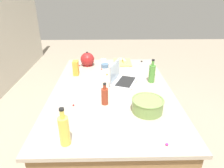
{
  "coord_description": "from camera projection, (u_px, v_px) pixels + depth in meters",
  "views": [
    {
      "loc": [
        -1.75,
        0.04,
        1.8
      ],
      "look_at": [
        0.0,
        0.0,
        0.95
      ],
      "focal_mm": 31.28,
      "sensor_mm": 36.0,
      "label": 1
    }
  ],
  "objects": [
    {
      "name": "bottle_oil",
      "position": [
        64.0,
        130.0,
        1.22
      ],
      "size": [
        0.07,
        0.07,
        0.27
      ],
      "color": "#DBC64C",
      "rests_on": "island_counter"
    },
    {
      "name": "laptop",
      "position": [
        121.0,
        78.0,
        2.08
      ],
      "size": [
        0.37,
        0.32,
        0.22
      ],
      "color": "#B7B7BC",
      "rests_on": "island_counter"
    },
    {
      "name": "candy_3",
      "position": [
        167.0,
        144.0,
        1.25
      ],
      "size": [
        0.02,
        0.02,
        0.02
      ],
      "primitive_type": "sphere",
      "color": "#CC3399",
      "rests_on": "island_counter"
    },
    {
      "name": "island_counter",
      "position": [
        112.0,
        124.0,
        2.17
      ],
      "size": [
        1.8,
        1.18,
        0.9
      ],
      "color": "olive",
      "rests_on": "ground"
    },
    {
      "name": "candy_4",
      "position": [
        102.0,
        69.0,
        2.43
      ],
      "size": [
        0.02,
        0.02,
        0.02
      ],
      "primitive_type": "sphere",
      "color": "red",
      "rests_on": "island_counter"
    },
    {
      "name": "candy_2",
      "position": [
        73.0,
        105.0,
        1.67
      ],
      "size": [
        0.02,
        0.02,
        0.02
      ],
      "primitive_type": "sphere",
      "color": "red",
      "rests_on": "island_counter"
    },
    {
      "name": "candy_5",
      "position": [
        155.0,
        75.0,
        2.26
      ],
      "size": [
        0.02,
        0.02,
        0.02
      ],
      "primitive_type": "sphere",
      "color": "green",
      "rests_on": "island_counter"
    },
    {
      "name": "candy_0",
      "position": [
        107.0,
        74.0,
        2.27
      ],
      "size": [
        0.02,
        0.02,
        0.02
      ],
      "primitive_type": "sphere",
      "color": "orange",
      "rests_on": "island_counter"
    },
    {
      "name": "kettle",
      "position": [
        87.0,
        60.0,
        2.54
      ],
      "size": [
        0.21,
        0.18,
        0.2
      ],
      "color": "maroon",
      "rests_on": "island_counter"
    },
    {
      "name": "bottle_soy",
      "position": [
        105.0,
        96.0,
        1.67
      ],
      "size": [
        0.06,
        0.06,
        0.2
      ],
      "color": "maroon",
      "rests_on": "island_counter"
    },
    {
      "name": "butter_stick_right",
      "position": [
        121.0,
        60.0,
        2.65
      ],
      "size": [
        0.11,
        0.04,
        0.04
      ],
      "primitive_type": "cube",
      "rotation": [
        0.0,
        0.0,
        -0.08
      ],
      "color": "#F4E58C",
      "rests_on": "cutting_board"
    },
    {
      "name": "candy_1",
      "position": [
        80.0,
        65.0,
        2.54
      ],
      "size": [
        0.02,
        0.02,
        0.02
      ],
      "primitive_type": "sphere",
      "color": "red",
      "rests_on": "island_counter"
    },
    {
      "name": "ramekin_medium",
      "position": [
        103.0,
        61.0,
        2.67
      ],
      "size": [
        0.08,
        0.08,
        0.04
      ],
      "primitive_type": "cylinder",
      "color": "white",
      "rests_on": "island_counter"
    },
    {
      "name": "ground_plane",
      "position": [
        112.0,
        154.0,
        2.36
      ],
      "size": [
        12.0,
        12.0,
        0.0
      ],
      "primitive_type": "plane",
      "color": "gray"
    },
    {
      "name": "cutting_board",
      "position": [
        122.0,
        62.0,
        2.64
      ],
      "size": [
        0.3,
        0.23,
        0.02
      ],
      "primitive_type": "cube",
      "color": "tan",
      "rests_on": "island_counter"
    },
    {
      "name": "bottle_olive",
      "position": [
        152.0,
        73.0,
        2.07
      ],
      "size": [
        0.07,
        0.07,
        0.25
      ],
      "color": "#4C8C38",
      "rests_on": "island_counter"
    },
    {
      "name": "mixing_bowl_large",
      "position": [
        148.0,
        105.0,
        1.58
      ],
      "size": [
        0.26,
        0.26,
        0.11
      ],
      "color": "#72934C",
      "rests_on": "island_counter"
    },
    {
      "name": "ramekin_small",
      "position": [
        105.0,
        66.0,
        2.49
      ],
      "size": [
        0.1,
        0.1,
        0.05
      ],
      "primitive_type": "cylinder",
      "color": "slate",
      "rests_on": "island_counter"
    },
    {
      "name": "butter_stick_left",
      "position": [
        124.0,
        61.0,
        2.62
      ],
      "size": [
        0.11,
        0.05,
        0.04
      ],
      "primitive_type": "cube",
      "rotation": [
        0.0,
        0.0,
        0.15
      ],
      "color": "#F4E58C",
      "rests_on": "cutting_board"
    },
    {
      "name": "candy_6",
      "position": [
        122.0,
        76.0,
        2.23
      ],
      "size": [
        0.01,
        0.01,
        0.01
      ],
      "primitive_type": "sphere",
      "color": "red",
      "rests_on": "island_counter"
    },
    {
      "name": "candy_bag",
      "position": [
        76.0,
        68.0,
        2.25
      ],
      "size": [
        0.09,
        0.06,
        0.17
      ],
      "primitive_type": "cube",
      "color": "gold",
      "rests_on": "island_counter"
    },
    {
      "name": "kitchen_timer",
      "position": [
        141.0,
        64.0,
        2.52
      ],
      "size": [
        0.07,
        0.07,
        0.08
      ],
      "color": "#B2B2B7",
      "rests_on": "island_counter"
    }
  ]
}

